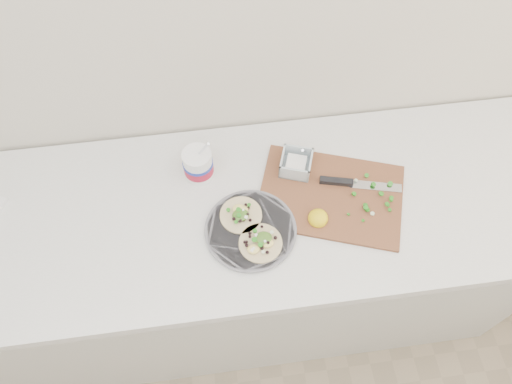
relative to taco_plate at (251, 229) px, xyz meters
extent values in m
cube|color=beige|center=(-0.20, 0.39, 0.38)|extent=(3.50, 0.05, 2.60)
cube|color=beige|center=(-0.20, 0.10, -0.49)|extent=(2.40, 0.62, 0.86)
cube|color=silver|center=(-0.20, 0.08, -0.04)|extent=(2.44, 0.66, 0.04)
cylinder|color=slate|center=(0.00, 0.00, -0.01)|extent=(0.26, 0.26, 0.01)
cylinder|color=slate|center=(0.00, 0.00, -0.01)|extent=(0.28, 0.28, 0.00)
cylinder|color=white|center=(-0.14, 0.23, 0.04)|extent=(0.09, 0.09, 0.11)
cylinder|color=#A3122C|center=(-0.14, 0.23, 0.03)|extent=(0.09, 0.09, 0.04)
cylinder|color=#192D99|center=(-0.14, 0.23, 0.05)|extent=(0.10, 0.10, 0.01)
cube|color=brown|center=(0.27, 0.09, -0.01)|extent=(0.52, 0.44, 0.01)
cube|color=white|center=(0.17, 0.20, 0.01)|extent=(0.06, 0.06, 0.03)
ellipsoid|color=yellow|center=(0.21, 0.01, 0.01)|extent=(0.06, 0.06, 0.05)
cube|color=silver|center=(0.41, 0.10, 0.00)|extent=(0.17, 0.07, 0.00)
cube|color=black|center=(0.29, 0.13, 0.00)|extent=(0.11, 0.05, 0.02)
camera|label=1|loc=(-0.07, -0.67, 1.34)|focal=35.00mm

